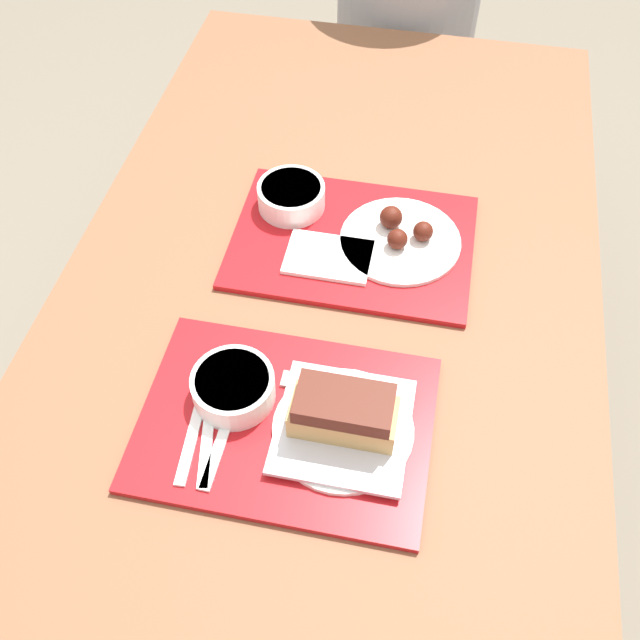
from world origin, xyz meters
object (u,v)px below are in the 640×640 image
Objects in this scene: brisket_sandwich_plate at (344,419)px; bowl_coleslaw_far at (291,195)px; tray_near at (286,423)px; bowl_coleslaw_near at (233,386)px; wings_plate_far at (401,236)px; tray_far at (352,242)px.

bowl_coleslaw_far is (-0.18, 0.45, -0.01)m from brisket_sandwich_plate.
tray_near is 3.45× the size of bowl_coleslaw_near.
wings_plate_far is (0.20, 0.38, -0.02)m from bowl_coleslaw_near.
brisket_sandwich_plate is at bearing 0.83° from tray_near.
wings_plate_far reaches higher than bowl_coleslaw_far.
bowl_coleslaw_far is (-0.13, 0.06, 0.03)m from tray_far.
brisket_sandwich_plate reaches higher than bowl_coleslaw_far.
bowl_coleslaw_far reaches higher than tray_near.
wings_plate_far reaches higher than tray_far.
bowl_coleslaw_far is at bearing 101.60° from tray_near.
bowl_coleslaw_near and bowl_coleslaw_far have the same top height.
tray_far is 3.45× the size of bowl_coleslaw_near.
brisket_sandwich_plate is at bearing -82.36° from tray_far.
bowl_coleslaw_near is 1.00× the size of bowl_coleslaw_far.
tray_near and tray_far have the same top height.
bowl_coleslaw_near is 0.17m from brisket_sandwich_plate.
tray_far is 0.38m from bowl_coleslaw_near.
tray_far is at bearing -26.72° from bowl_coleslaw_far.
brisket_sandwich_plate is (0.09, 0.00, 0.04)m from tray_near.
brisket_sandwich_plate reaches higher than tray_far.
tray_near is 0.10m from bowl_coleslaw_near.
brisket_sandwich_plate is (0.17, -0.03, 0.01)m from bowl_coleslaw_near.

